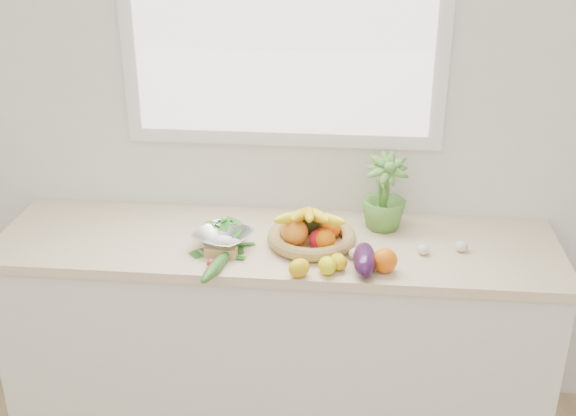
# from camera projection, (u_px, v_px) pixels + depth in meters

# --- Properties ---
(back_wall) EXTENTS (4.50, 0.02, 2.70)m
(back_wall) POSITION_uv_depth(u_px,v_px,m) (283.00, 109.00, 2.96)
(back_wall) COLOR white
(back_wall) RESTS_ON ground
(counter_cabinet) EXTENTS (2.20, 0.58, 0.86)m
(counter_cabinet) POSITION_uv_depth(u_px,v_px,m) (277.00, 338.00, 3.07)
(counter_cabinet) COLOR silver
(counter_cabinet) RESTS_ON ground
(countertop) EXTENTS (2.24, 0.62, 0.04)m
(countertop) POSITION_uv_depth(u_px,v_px,m) (276.00, 244.00, 2.88)
(countertop) COLOR beige
(countertop) RESTS_ON counter_cabinet
(window_frame) EXTENTS (1.30, 0.03, 1.10)m
(window_frame) POSITION_uv_depth(u_px,v_px,m) (283.00, 10.00, 2.78)
(window_frame) COLOR white
(window_frame) RESTS_ON back_wall
(window_pane) EXTENTS (1.18, 0.01, 0.98)m
(window_pane) POSITION_uv_depth(u_px,v_px,m) (282.00, 11.00, 2.76)
(window_pane) COLOR white
(window_pane) RESTS_ON window_frame
(orange_loose) EXTENTS (0.10, 0.10, 0.09)m
(orange_loose) POSITION_uv_depth(u_px,v_px,m) (385.00, 260.00, 2.62)
(orange_loose) COLOR #E55F07
(orange_loose) RESTS_ON countertop
(lemon_a) EXTENTS (0.08, 0.10, 0.07)m
(lemon_a) POSITION_uv_depth(u_px,v_px,m) (327.00, 266.00, 2.62)
(lemon_a) COLOR #D9D40B
(lemon_a) RESTS_ON countertop
(lemon_b) EXTENTS (0.11, 0.11, 0.07)m
(lemon_b) POSITION_uv_depth(u_px,v_px,m) (299.00, 268.00, 2.60)
(lemon_b) COLOR gold
(lemon_b) RESTS_ON countertop
(lemon_c) EXTENTS (0.09, 0.10, 0.06)m
(lemon_c) POSITION_uv_depth(u_px,v_px,m) (338.00, 262.00, 2.65)
(lemon_c) COLOR gold
(lemon_c) RESTS_ON countertop
(apple) EXTENTS (0.11, 0.11, 0.08)m
(apple) POSITION_uv_depth(u_px,v_px,m) (320.00, 240.00, 2.78)
(apple) COLOR red
(apple) RESTS_ON countertop
(ginger) EXTENTS (0.12, 0.05, 0.04)m
(ginger) POSITION_uv_depth(u_px,v_px,m) (221.00, 252.00, 2.74)
(ginger) COLOR tan
(ginger) RESTS_ON countertop
(garlic_a) EXTENTS (0.06, 0.06, 0.04)m
(garlic_a) POSITION_uv_depth(u_px,v_px,m) (355.00, 254.00, 2.72)
(garlic_a) COLOR beige
(garlic_a) RESTS_ON countertop
(garlic_b) EXTENTS (0.05, 0.05, 0.04)m
(garlic_b) POSITION_uv_depth(u_px,v_px,m) (461.00, 246.00, 2.78)
(garlic_b) COLOR beige
(garlic_b) RESTS_ON countertop
(garlic_c) EXTENTS (0.05, 0.05, 0.04)m
(garlic_c) POSITION_uv_depth(u_px,v_px,m) (423.00, 249.00, 2.76)
(garlic_c) COLOR silver
(garlic_c) RESTS_ON countertop
(eggplant) EXTENTS (0.09, 0.22, 0.09)m
(eggplant) POSITION_uv_depth(u_px,v_px,m) (364.00, 260.00, 2.63)
(eggplant) COLOR #2B0D32
(eggplant) RESTS_ON countertop
(cucumber) EXTENTS (0.10, 0.25, 0.04)m
(cucumber) POSITION_uv_depth(u_px,v_px,m) (216.00, 267.00, 2.63)
(cucumber) COLOR #285017
(cucumber) RESTS_ON countertop
(radish) EXTENTS (0.04, 0.04, 0.03)m
(radish) POSITION_uv_depth(u_px,v_px,m) (211.00, 263.00, 2.67)
(radish) COLOR red
(radish) RESTS_ON countertop
(potted_herb) EXTENTS (0.21, 0.21, 0.32)m
(potted_herb) POSITION_uv_depth(u_px,v_px,m) (384.00, 194.00, 2.91)
(potted_herb) COLOR #518A32
(potted_herb) RESTS_ON countertop
(fruit_basket) EXTENTS (0.38, 0.38, 0.18)m
(fruit_basket) POSITION_uv_depth(u_px,v_px,m) (311.00, 232.00, 2.82)
(fruit_basket) COLOR #B1824F
(fruit_basket) RESTS_ON countertop
(colander_with_spinach) EXTENTS (0.28, 0.28, 0.12)m
(colander_with_spinach) POSITION_uv_depth(u_px,v_px,m) (223.00, 234.00, 2.79)
(colander_with_spinach) COLOR silver
(colander_with_spinach) RESTS_ON countertop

